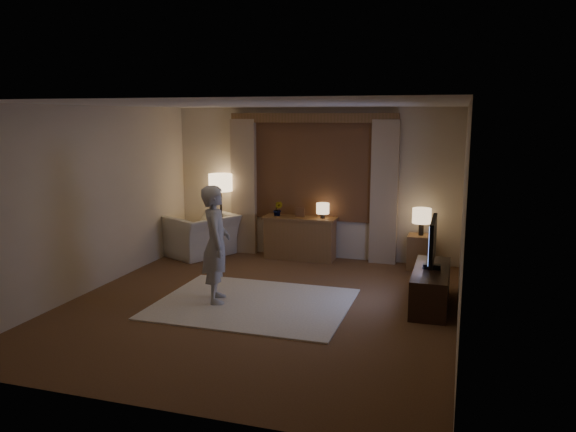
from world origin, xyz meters
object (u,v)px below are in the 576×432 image
at_px(sideboard, 300,239).
at_px(tv_stand, 431,287).
at_px(side_table, 420,252).
at_px(person, 216,244).
at_px(armchair, 201,235).

height_order(sideboard, tv_stand, sideboard).
xyz_separation_m(side_table, person, (-2.47, -2.49, 0.52)).
relative_size(side_table, person, 0.36).
height_order(armchair, side_table, armchair).
distance_m(armchair, tv_stand, 4.36).
bearing_deg(side_table, person, -134.76).
relative_size(armchair, side_table, 2.01).
bearing_deg(tv_stand, side_table, 98.47).
distance_m(sideboard, person, 2.61).
height_order(sideboard, side_table, sideboard).
distance_m(sideboard, tv_stand, 2.95).
distance_m(sideboard, side_table, 2.04).
bearing_deg(sideboard, side_table, -1.40).
relative_size(armchair, person, 0.72).
height_order(tv_stand, person, person).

